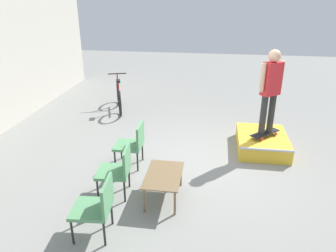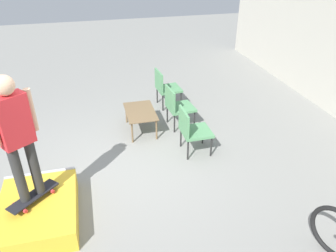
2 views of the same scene
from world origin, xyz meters
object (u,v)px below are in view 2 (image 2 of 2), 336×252
at_px(patio_chair_left, 165,86).
at_px(patio_chair_center, 177,105).
at_px(skate_ramp_box, 39,211).
at_px(person_skater, 16,131).
at_px(patio_chair_right, 192,129).
at_px(coffee_table, 140,113).
at_px(skateboard_on_ramp, 33,196).

bearing_deg(patio_chair_left, patio_chair_center, 175.38).
height_order(skate_ramp_box, patio_chair_left, patio_chair_left).
distance_m(person_skater, patio_chair_right, 2.96).
xyz_separation_m(skate_ramp_box, patio_chair_left, (-3.09, 2.58, 0.34)).
bearing_deg(coffee_table, patio_chair_right, 37.25).
distance_m(coffee_table, patio_chair_right, 1.26).
relative_size(skate_ramp_box, patio_chair_right, 1.58).
distance_m(skateboard_on_ramp, coffee_table, 2.75).
distance_m(patio_chair_center, patio_chair_right, 0.99).
bearing_deg(skateboard_on_ramp, coffee_table, -176.12).
xyz_separation_m(skateboard_on_ramp, patio_chair_right, (-1.04, 2.60, 0.10)).
distance_m(patio_chair_left, patio_chair_right, 1.99).
xyz_separation_m(person_skater, patio_chair_center, (-2.04, 2.60, -0.94)).
relative_size(skate_ramp_box, coffee_table, 1.50).
distance_m(person_skater, patio_chair_center, 3.44).
height_order(patio_chair_center, patio_chair_right, same).
xyz_separation_m(skateboard_on_ramp, patio_chair_center, (-2.04, 2.60, 0.10)).
bearing_deg(person_skater, patio_chair_right, 166.42).
height_order(skateboard_on_ramp, coffee_table, coffee_table).
height_order(skateboard_on_ramp, patio_chair_right, patio_chair_right).
relative_size(skate_ramp_box, person_skater, 0.80).
distance_m(skate_ramp_box, skateboard_on_ramp, 0.25).
height_order(person_skater, patio_chair_left, person_skater).
relative_size(coffee_table, patio_chair_left, 1.06).
distance_m(person_skater, patio_chair_left, 4.11).
bearing_deg(coffee_table, skateboard_on_ramp, -42.04).
xyz_separation_m(skate_ramp_box, skateboard_on_ramp, (-0.05, -0.03, 0.24)).
height_order(skate_ramp_box, skateboard_on_ramp, skateboard_on_ramp).
xyz_separation_m(skate_ramp_box, patio_chair_center, (-2.09, 2.58, 0.34)).
bearing_deg(patio_chair_center, coffee_table, 84.13).
height_order(coffee_table, patio_chair_right, patio_chair_right).
distance_m(skateboard_on_ramp, patio_chair_center, 3.31).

